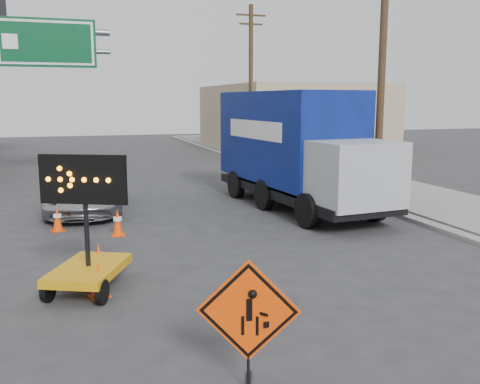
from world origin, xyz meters
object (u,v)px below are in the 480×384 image
box_truck (297,156)px  construction_sign (248,323)px  arrow_board (88,261)px  pickup_truck (86,191)px

box_truck → construction_sign: bearing=-121.9°
arrow_board → pickup_truck: (0.21, 7.55, 0.09)m
arrow_board → box_truck: 9.32m
pickup_truck → box_truck: box_truck is taller
pickup_truck → box_truck: (6.68, -1.38, 1.05)m
pickup_truck → construction_sign: bearing=-76.4°
construction_sign → pickup_truck: (-1.50, 11.80, -0.21)m
construction_sign → arrow_board: (-1.72, 4.25, -0.30)m
pickup_truck → arrow_board: bearing=-85.3°
box_truck → arrow_board: bearing=-143.6°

